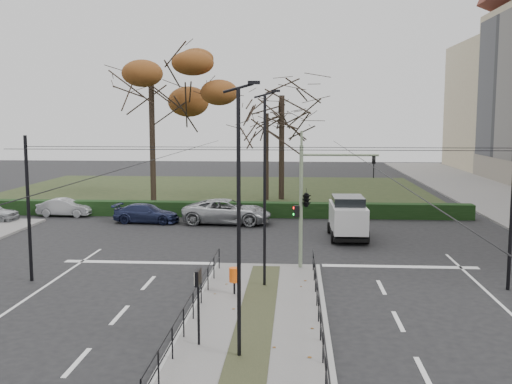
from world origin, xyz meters
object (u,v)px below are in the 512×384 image
litter_bin (234,275)px  streetlamp_median_far (265,188)px  info_panel (198,286)px  parked_car_second (65,207)px  traffic_light (308,197)px  bare_tree_center (282,103)px  bare_tree_near (266,120)px  parked_car_third (147,213)px  white_van (348,216)px  parked_car_fourth (227,211)px  streetlamp_median_near (239,220)px  rust_tree (151,63)px

litter_bin → streetlamp_median_far: streetlamp_median_far is taller
info_panel → parked_car_second: bearing=119.6°
traffic_light → info_panel: (-3.32, -9.31, -1.37)m
bare_tree_center → bare_tree_near: bearing=-159.0°
parked_car_third → bare_tree_center: (8.34, 11.14, 7.24)m
traffic_light → bare_tree_center: 23.00m
info_panel → bare_tree_center: 32.38m
white_van → bare_tree_near: size_ratio=0.48×
streetlamp_median_far → parked_car_fourth: (-3.17, 14.41, -3.23)m
parked_car_second → parked_car_third: parked_car_third is taller
parked_car_second → traffic_light: bearing=-128.3°
streetlamp_median_near → rust_tree: 32.47m
litter_bin → parked_car_second: parked_car_second is taller
streetlamp_median_far → bare_tree_center: 25.77m
streetlamp_median_near → bare_tree_center: 32.78m
info_panel → parked_car_third: info_panel is taller
white_van → bare_tree_center: 17.10m
streetlamp_median_far → bare_tree_center: (-0.02, 25.48, 3.84)m
traffic_light → bare_tree_near: (-2.98, 22.00, 3.25)m
bare_tree_center → bare_tree_near: size_ratio=1.20×
parked_car_second → rust_tree: rust_tree is taller
litter_bin → streetlamp_median_near: 6.65m
info_panel → litter_bin: bearing=84.2°
parked_car_second → parked_car_fourth: parked_car_fourth is taller
parked_car_fourth → traffic_light: bearing=-153.3°
parked_car_third → bare_tree_near: bare_tree_near is taller
parked_car_third → parked_car_fourth: (5.19, 0.06, 0.17)m
litter_bin → streetlamp_median_near: (0.76, -5.83, 3.11)m
rust_tree → bare_tree_center: 10.70m
traffic_light → white_van: traffic_light is taller
rust_tree → traffic_light: bearing=-59.7°
white_van → traffic_light: bearing=-108.0°
info_panel → parked_car_fourth: bearing=94.3°
bare_tree_near → streetlamp_median_far: bearing=-87.1°
streetlamp_median_near → parked_car_second: streetlamp_median_near is taller
white_van → bare_tree_near: 16.55m
streetlamp_median_near → bare_tree_near: 32.19m
rust_tree → streetlamp_median_far: bearing=-66.6°
streetlamp_median_far → rust_tree: (-10.03, 23.15, 6.81)m
parked_car_second → bare_tree_center: bare_tree_center is taller
traffic_light → litter_bin: bearing=-123.4°
traffic_light → info_panel: bearing=-109.6°
litter_bin → info_panel: 5.20m
white_van → bare_tree_near: bare_tree_near is taller
parked_car_fourth → white_van: 8.36m
litter_bin → white_van: white_van is taller
bare_tree_near → rust_tree: bearing=-168.0°
litter_bin → rust_tree: bearing=110.2°
rust_tree → bare_tree_near: 9.95m
parked_car_second → parked_car_third: 6.56m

